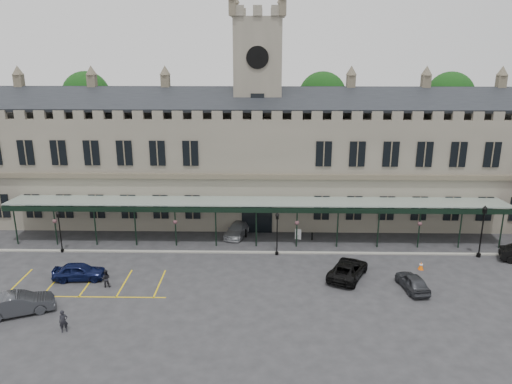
{
  "coord_description": "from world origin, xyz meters",
  "views": [
    {
      "loc": [
        0.89,
        -38.81,
        19.62
      ],
      "look_at": [
        0.0,
        6.0,
        6.0
      ],
      "focal_mm": 35.0,
      "sensor_mm": 36.0,
      "label": 1
    }
  ],
  "objects_px": {
    "car_right_a": "(413,282)",
    "person_b": "(106,278)",
    "car_left_b": "(19,304)",
    "car_left_a": "(79,271)",
    "traffic_cone": "(421,266)",
    "clock_tower": "(258,103)",
    "sign_board": "(298,234)",
    "lamp_post_right": "(483,227)",
    "car_van": "(348,269)",
    "person_a": "(63,321)",
    "station_building": "(258,163)",
    "lamp_post_left": "(60,228)",
    "lamp_post_mid": "(277,230)",
    "car_taxi": "(238,229)"
  },
  "relations": [
    {
      "from": "lamp_post_left",
      "to": "lamp_post_mid",
      "type": "relative_size",
      "value": 0.98
    },
    {
      "from": "lamp_post_right",
      "to": "person_b",
      "type": "height_order",
      "value": "lamp_post_right"
    },
    {
      "from": "clock_tower",
      "to": "car_left_b",
      "type": "height_order",
      "value": "clock_tower"
    },
    {
      "from": "car_left_b",
      "to": "traffic_cone",
      "type": "bearing_deg",
      "value": -100.14
    },
    {
      "from": "clock_tower",
      "to": "car_van",
      "type": "relative_size",
      "value": 4.69
    },
    {
      "from": "car_left_a",
      "to": "car_van",
      "type": "distance_m",
      "value": 23.07
    },
    {
      "from": "car_right_a",
      "to": "person_a",
      "type": "xyz_separation_m",
      "value": [
        -26.2,
        -6.75,
        0.13
      ]
    },
    {
      "from": "sign_board",
      "to": "person_b",
      "type": "xyz_separation_m",
      "value": [
        -16.58,
        -10.72,
        0.22
      ]
    },
    {
      "from": "car_van",
      "to": "car_left_a",
      "type": "bearing_deg",
      "value": 28.65
    },
    {
      "from": "lamp_post_mid",
      "to": "car_van",
      "type": "bearing_deg",
      "value": -37.4
    },
    {
      "from": "lamp_post_mid",
      "to": "car_van",
      "type": "relative_size",
      "value": 0.81
    },
    {
      "from": "traffic_cone",
      "to": "person_b",
      "type": "distance_m",
      "value": 27.41
    },
    {
      "from": "station_building",
      "to": "lamp_post_left",
      "type": "xyz_separation_m",
      "value": [
        -18.78,
        -10.53,
        -3.98
      ]
    },
    {
      "from": "traffic_cone",
      "to": "sign_board",
      "type": "bearing_deg",
      "value": 146.84
    },
    {
      "from": "lamp_post_left",
      "to": "car_van",
      "type": "height_order",
      "value": "lamp_post_left"
    },
    {
      "from": "lamp_post_right",
      "to": "person_a",
      "type": "height_order",
      "value": "lamp_post_right"
    },
    {
      "from": "car_right_a",
      "to": "car_taxi",
      "type": "bearing_deg",
      "value": -46.88
    },
    {
      "from": "traffic_cone",
      "to": "car_left_a",
      "type": "relative_size",
      "value": 0.17
    },
    {
      "from": "clock_tower",
      "to": "person_a",
      "type": "xyz_separation_m",
      "value": [
        -13.2,
        -24.36,
        -12.29
      ]
    },
    {
      "from": "traffic_cone",
      "to": "lamp_post_mid",
      "type": "bearing_deg",
      "value": 166.92
    },
    {
      "from": "lamp_post_left",
      "to": "lamp_post_right",
      "type": "bearing_deg",
      "value": -0.52
    },
    {
      "from": "car_van",
      "to": "person_a",
      "type": "bearing_deg",
      "value": 49.15
    },
    {
      "from": "car_right_a",
      "to": "person_b",
      "type": "distance_m",
      "value": 25.3
    },
    {
      "from": "traffic_cone",
      "to": "car_left_b",
      "type": "bearing_deg",
      "value": -165.77
    },
    {
      "from": "station_building",
      "to": "car_van",
      "type": "distance_m",
      "value": 18.28
    },
    {
      "from": "lamp_post_right",
      "to": "sign_board",
      "type": "relative_size",
      "value": 4.67
    },
    {
      "from": "lamp_post_left",
      "to": "car_taxi",
      "type": "height_order",
      "value": "lamp_post_left"
    },
    {
      "from": "lamp_post_left",
      "to": "car_van",
      "type": "xyz_separation_m",
      "value": [
        26.83,
        -4.85,
        -1.76
      ]
    },
    {
      "from": "clock_tower",
      "to": "lamp_post_right",
      "type": "bearing_deg",
      "value": -27.46
    },
    {
      "from": "clock_tower",
      "to": "sign_board",
      "type": "relative_size",
      "value": 22.48
    },
    {
      "from": "sign_board",
      "to": "car_right_a",
      "type": "height_order",
      "value": "car_right_a"
    },
    {
      "from": "lamp_post_right",
      "to": "car_right_a",
      "type": "bearing_deg",
      "value": -140.75
    },
    {
      "from": "car_van",
      "to": "car_right_a",
      "type": "relative_size",
      "value": 1.31
    },
    {
      "from": "sign_board",
      "to": "lamp_post_mid",
      "type": "bearing_deg",
      "value": -103.03
    },
    {
      "from": "sign_board",
      "to": "person_b",
      "type": "bearing_deg",
      "value": -130.13
    },
    {
      "from": "lamp_post_left",
      "to": "traffic_cone",
      "type": "distance_m",
      "value": 33.84
    },
    {
      "from": "clock_tower",
      "to": "person_a",
      "type": "height_order",
      "value": "clock_tower"
    },
    {
      "from": "car_left_b",
      "to": "car_taxi",
      "type": "distance_m",
      "value": 22.29
    },
    {
      "from": "traffic_cone",
      "to": "car_left_b",
      "type": "height_order",
      "value": "car_left_b"
    },
    {
      "from": "car_taxi",
      "to": "car_right_a",
      "type": "xyz_separation_m",
      "value": [
        15.01,
        -11.62,
        0.02
      ]
    },
    {
      "from": "lamp_post_right",
      "to": "car_van",
      "type": "distance_m",
      "value": 14.01
    },
    {
      "from": "car_right_a",
      "to": "person_b",
      "type": "xyz_separation_m",
      "value": [
        -25.3,
        -0.03,
        0.07
      ]
    },
    {
      "from": "car_left_a",
      "to": "car_taxi",
      "type": "bearing_deg",
      "value": -56.38
    },
    {
      "from": "person_a",
      "to": "lamp_post_right",
      "type": "bearing_deg",
      "value": -8.06
    },
    {
      "from": "car_left_a",
      "to": "car_left_b",
      "type": "xyz_separation_m",
      "value": [
        -2.5,
        -5.67,
        0.08
      ]
    },
    {
      "from": "traffic_cone",
      "to": "car_taxi",
      "type": "xyz_separation_m",
      "value": [
        -16.84,
        7.83,
        0.3
      ]
    },
    {
      "from": "car_left_b",
      "to": "car_left_a",
      "type": "bearing_deg",
      "value": -48.17
    },
    {
      "from": "lamp_post_right",
      "to": "lamp_post_mid",
      "type": "bearing_deg",
      "value": 179.6
    },
    {
      "from": "clock_tower",
      "to": "car_right_a",
      "type": "distance_m",
      "value": 25.17
    },
    {
      "from": "car_van",
      "to": "person_a",
      "type": "distance_m",
      "value": 23.04
    }
  ]
}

